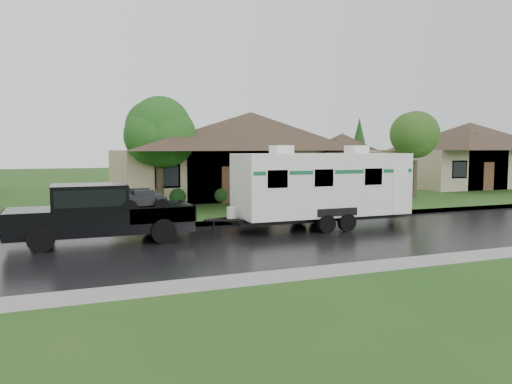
% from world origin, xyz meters
% --- Properties ---
extents(ground, '(140.00, 140.00, 0.00)m').
position_xyz_m(ground, '(0.00, 0.00, 0.00)').
color(ground, '#224F18').
rests_on(ground, ground).
extents(road, '(140.00, 8.00, 0.01)m').
position_xyz_m(road, '(0.00, -2.00, 0.01)').
color(road, black).
rests_on(road, ground).
extents(curb, '(140.00, 0.50, 0.15)m').
position_xyz_m(curb, '(0.00, 2.25, 0.07)').
color(curb, gray).
rests_on(curb, ground).
extents(lawn, '(140.00, 26.00, 0.15)m').
position_xyz_m(lawn, '(0.00, 15.00, 0.07)').
color(lawn, '#224F18').
rests_on(lawn, ground).
extents(house_main, '(19.44, 10.80, 6.90)m').
position_xyz_m(house_main, '(2.29, 13.84, 3.59)').
color(house_main, tan).
rests_on(house_main, lawn).
extents(house_neighbor, '(15.12, 9.72, 6.45)m').
position_xyz_m(house_neighbor, '(22.27, 14.34, 3.32)').
color(house_neighbor, tan).
rests_on(house_neighbor, lawn).
extents(tree_left_green, '(3.45, 3.45, 5.72)m').
position_xyz_m(tree_left_green, '(-5.30, 8.86, 4.11)').
color(tree_left_green, '#382B1E').
rests_on(tree_left_green, lawn).
extents(tree_right_green, '(3.25, 3.25, 5.38)m').
position_xyz_m(tree_right_green, '(10.82, 7.82, 3.88)').
color(tree_right_green, '#382B1E').
rests_on(tree_right_green, lawn).
extents(shrub_row, '(13.60, 1.00, 1.00)m').
position_xyz_m(shrub_row, '(2.00, 9.30, 0.65)').
color(shrub_row, '#143814').
rests_on(shrub_row, lawn).
extents(pickup_truck, '(6.14, 2.33, 2.05)m').
position_xyz_m(pickup_truck, '(-9.17, -0.11, 1.10)').
color(pickup_truck, black).
rests_on(pickup_truck, ground).
extents(travel_trailer, '(7.57, 2.66, 3.40)m').
position_xyz_m(travel_trailer, '(-0.36, -0.11, 1.80)').
color(travel_trailer, white).
rests_on(travel_trailer, ground).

